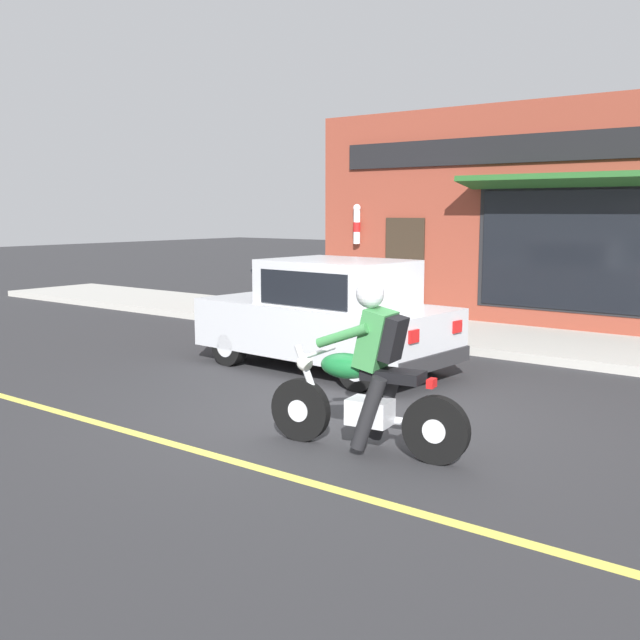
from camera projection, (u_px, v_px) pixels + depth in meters
name	position (u px, v px, depth m)	size (l,w,h in m)	color
ground_plane	(349.00, 418.00, 8.15)	(80.00, 80.00, 0.00)	#2B2B2D
sidewalk_curb	(385.00, 326.00, 14.15)	(2.60, 22.00, 0.14)	#ADAAA3
lane_stripe	(45.00, 408.00, 8.56)	(0.12, 19.80, 0.01)	#D1C64C
storefront_building	(531.00, 218.00, 13.74)	(1.25, 9.09, 4.20)	brown
motorcycle_with_rider	(367.00, 381.00, 6.92)	(0.66, 2.01, 1.62)	black
car_hatchback	(327.00, 316.00, 10.55)	(1.84, 3.86, 1.57)	black
traffic_cone	(324.00, 299.00, 15.43)	(0.36, 0.36, 0.60)	black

